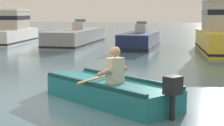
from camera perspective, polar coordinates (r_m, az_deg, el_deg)
name	(u,v)px	position (r m, az deg, el deg)	size (l,w,h in m)	color
ground_plane	(65,102)	(7.77, -7.45, -6.08)	(120.00, 120.00, 0.00)	slate
rowboat_with_person	(108,90)	(7.65, -0.65, -4.30)	(3.36, 2.65, 1.19)	#1E727A
moored_boat_white	(13,31)	(23.06, -15.31, 4.89)	(2.38, 5.57, 2.04)	white
moored_boat_grey	(77,38)	(21.09, -5.56, 3.97)	(2.16, 6.60, 1.46)	gray
moored_boat_navy	(140,41)	(19.18, 4.35, 3.49)	(1.67, 4.67, 1.39)	#19234C
moored_boat_yellow	(218,33)	(17.96, 16.29, 4.56)	(2.29, 5.94, 2.47)	gold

